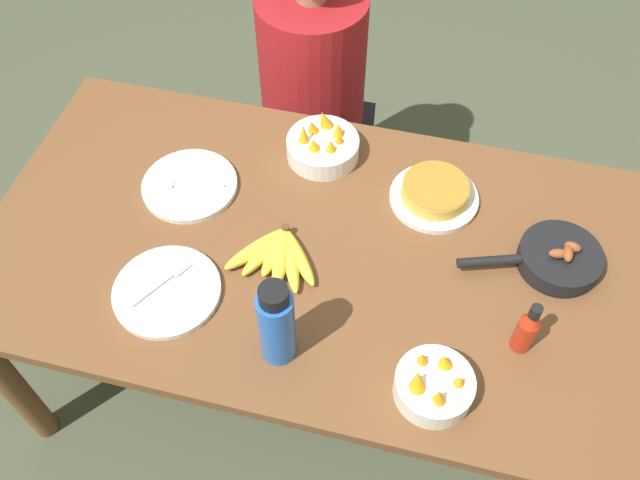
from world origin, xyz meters
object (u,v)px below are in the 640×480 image
(fruit_bowl_citrus, at_px, (434,385))
(person_figure, at_px, (313,109))
(banana_bunch, at_px, (278,254))
(water_bottle, at_px, (276,324))
(fruit_bowl_mango, at_px, (323,146))
(skillet, at_px, (557,258))
(empty_plate_far_left, at_px, (167,291))
(empty_plate_near_front, at_px, (190,185))
(frittata_plate_center, at_px, (435,193))
(hot_sauce_bottle, at_px, (527,329))

(fruit_bowl_citrus, xyz_separation_m, person_figure, (-0.53, 1.04, -0.26))
(banana_bunch, xyz_separation_m, water_bottle, (0.07, -0.24, 0.10))
(banana_bunch, xyz_separation_m, fruit_bowl_mango, (0.02, 0.37, 0.02))
(skillet, xyz_separation_m, fruit_bowl_mango, (-0.64, 0.22, 0.01))
(skillet, relative_size, fruit_bowl_mango, 1.72)
(empty_plate_far_left, xyz_separation_m, fruit_bowl_citrus, (0.65, -0.10, 0.03))
(banana_bunch, height_order, skillet, skillet)
(empty_plate_near_front, bearing_deg, frittata_plate_center, 10.19)
(banana_bunch, distance_m, empty_plate_far_left, 0.28)
(frittata_plate_center, xyz_separation_m, person_figure, (-0.46, 0.50, -0.25))
(empty_plate_far_left, bearing_deg, skillet, 18.92)
(fruit_bowl_citrus, height_order, water_bottle, water_bottle)
(person_figure, bearing_deg, skillet, -39.40)
(empty_plate_near_front, distance_m, hot_sauce_bottle, 0.93)
(empty_plate_far_left, bearing_deg, frittata_plate_center, 37.59)
(empty_plate_near_front, distance_m, fruit_bowl_citrus, 0.83)
(skillet, distance_m, fruit_bowl_mango, 0.68)
(hot_sauce_bottle, bearing_deg, skillet, 74.62)
(empty_plate_near_front, xyz_separation_m, fruit_bowl_mango, (0.31, 0.20, 0.03))
(empty_plate_far_left, xyz_separation_m, person_figure, (0.11, 0.94, -0.24))
(frittata_plate_center, bearing_deg, empty_plate_near_front, -169.81)
(empty_plate_near_front, distance_m, person_figure, 0.68)
(empty_plate_far_left, bearing_deg, fruit_bowl_citrus, -8.64)
(fruit_bowl_citrus, height_order, hot_sauce_bottle, hot_sauce_bottle)
(hot_sauce_bottle, relative_size, person_figure, 0.14)
(empty_plate_far_left, bearing_deg, water_bottle, -15.02)
(skillet, bearing_deg, banana_bunch, -6.73)
(skillet, relative_size, fruit_bowl_citrus, 2.01)
(frittata_plate_center, xyz_separation_m, empty_plate_far_left, (-0.57, -0.44, -0.02))
(fruit_bowl_citrus, bearing_deg, frittata_plate_center, 97.85)
(empty_plate_near_front, xyz_separation_m, fruit_bowl_citrus, (0.71, -0.42, 0.03))
(fruit_bowl_citrus, bearing_deg, empty_plate_far_left, 171.36)
(empty_plate_near_front, relative_size, fruit_bowl_citrus, 1.49)
(frittata_plate_center, bearing_deg, person_figure, 132.50)
(frittata_plate_center, distance_m, empty_plate_near_front, 0.65)
(skillet, distance_m, empty_plate_far_left, 0.94)
(banana_bunch, xyz_separation_m, hot_sauce_bottle, (0.59, -0.10, 0.05))
(skillet, bearing_deg, fruit_bowl_mango, -38.24)
(empty_plate_far_left, distance_m, water_bottle, 0.33)
(water_bottle, bearing_deg, fruit_bowl_mango, 94.64)
(fruit_bowl_mango, distance_m, hot_sauce_bottle, 0.74)
(banana_bunch, height_order, person_figure, person_figure)
(empty_plate_far_left, relative_size, fruit_bowl_mango, 1.29)
(water_bottle, bearing_deg, hot_sauce_bottle, 15.36)
(frittata_plate_center, height_order, empty_plate_near_front, frittata_plate_center)
(water_bottle, bearing_deg, frittata_plate_center, 62.37)
(fruit_bowl_mango, distance_m, water_bottle, 0.62)
(empty_plate_near_front, bearing_deg, water_bottle, -48.11)
(person_figure, bearing_deg, water_bottle, -79.72)
(empty_plate_near_front, distance_m, fruit_bowl_mango, 0.38)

